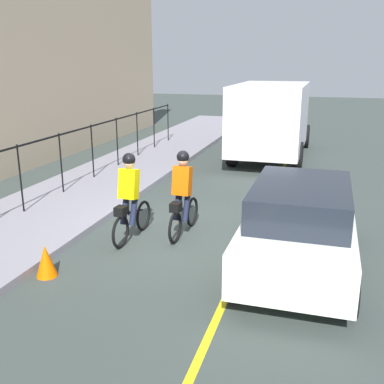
% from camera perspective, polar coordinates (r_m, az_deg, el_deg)
% --- Properties ---
extents(ground_plane, '(80.00, 80.00, 0.00)m').
position_cam_1_polar(ground_plane, '(9.72, -2.18, -5.53)').
color(ground_plane, '#38413E').
extents(lane_line_centre, '(36.00, 0.12, 0.01)m').
position_cam_1_polar(lane_line_centre, '(9.37, 7.20, -6.49)').
color(lane_line_centre, yellow).
rests_on(lane_line_centre, ground).
extents(sidewalk, '(40.00, 3.20, 0.15)m').
position_cam_1_polar(sidewalk, '(11.19, -18.96, -3.06)').
color(sidewalk, gray).
rests_on(sidewalk, ground).
extents(iron_fence, '(19.00, 0.04, 1.60)m').
position_cam_1_polar(iron_fence, '(11.89, -18.35, 4.34)').
color(iron_fence, black).
rests_on(iron_fence, sidewalk).
extents(cyclist_lead, '(1.71, 0.38, 1.83)m').
position_cam_1_polar(cyclist_lead, '(9.48, -1.18, -0.27)').
color(cyclist_lead, black).
rests_on(cyclist_lead, ground).
extents(cyclist_follow, '(1.71, 0.38, 1.83)m').
position_cam_1_polar(cyclist_follow, '(9.32, -7.78, -0.70)').
color(cyclist_follow, black).
rests_on(cyclist_follow, ground).
extents(patrol_sedan, '(4.41, 1.95, 1.58)m').
position_cam_1_polar(patrol_sedan, '(8.26, 13.32, -3.86)').
color(patrol_sedan, white).
rests_on(patrol_sedan, ground).
extents(box_truck_background, '(6.72, 2.57, 2.78)m').
position_cam_1_polar(box_truck_background, '(17.59, 10.05, 9.25)').
color(box_truck_background, silver).
rests_on(box_truck_background, ground).
extents(traffic_cone_near, '(0.36, 0.36, 0.57)m').
position_cam_1_polar(traffic_cone_near, '(8.29, -17.78, -8.18)').
color(traffic_cone_near, '#FC6002').
rests_on(traffic_cone_near, ground).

